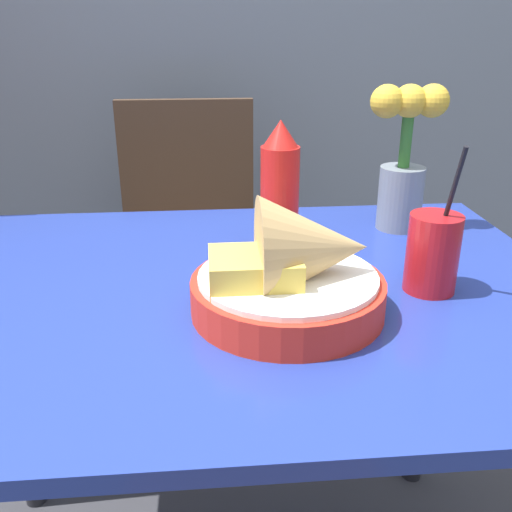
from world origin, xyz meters
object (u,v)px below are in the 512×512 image
ketchup_bottle (280,189)px  drink_cup (432,255)px  flower_vase (404,157)px  chair_far_window (189,230)px  food_basket (296,273)px

ketchup_bottle → drink_cup: 0.28m
ketchup_bottle → drink_cup: bearing=-42.0°
flower_vase → chair_far_window: bearing=127.3°
chair_far_window → ketchup_bottle: (0.18, -0.66, 0.31)m
food_basket → ketchup_bottle: 0.24m
food_basket → ketchup_bottle: bearing=88.3°
ketchup_bottle → drink_cup: (0.21, -0.19, -0.06)m
drink_cup → flower_vase: flower_vase is taller
drink_cup → flower_vase: (0.04, 0.28, 0.09)m
ketchup_bottle → flower_vase: size_ratio=0.83×
ketchup_bottle → flower_vase: 0.27m
chair_far_window → food_basket: (0.18, -0.90, 0.26)m
ketchup_bottle → food_basket: bearing=-91.7°
drink_cup → flower_vase: 0.30m
food_basket → ketchup_bottle: size_ratio=1.18×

